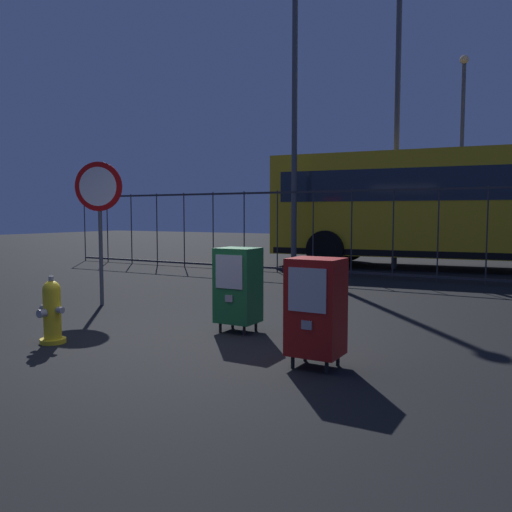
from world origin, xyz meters
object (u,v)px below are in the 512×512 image
object	(u,v)px
fire_hydrant	(52,312)
bus_near	(480,203)
newspaper_box_primary	(316,307)
newspaper_box_secondary	(238,285)
street_light_near_left	(462,140)
street_light_far_right	(295,108)
street_light_far_left	(398,93)
stop_sign	(99,203)

from	to	relation	value
fire_hydrant	bus_near	xyz separation A→B (m)	(3.11, 10.64, 1.36)
newspaper_box_primary	newspaper_box_secondary	world-z (taller)	same
bus_near	street_light_near_left	bearing A→B (deg)	96.93
bus_near	street_light_far_right	xyz separation A→B (m)	(-4.12, -2.32, 2.36)
street_light_far_right	street_light_near_left	bearing A→B (deg)	71.29
newspaper_box_secondary	street_light_far_left	xyz separation A→B (m)	(-0.31, 8.32, 3.93)
stop_sign	street_light_far_right	size ratio (longest dim) A/B	0.32
fire_hydrant	stop_sign	world-z (taller)	stop_sign
street_light_far_left	street_light_near_left	bearing A→B (deg)	84.98
newspaper_box_primary	street_light_far_left	bearing A→B (deg)	100.53
stop_sign	bus_near	bearing A→B (deg)	62.40
newspaper_box_primary	bus_near	bearing A→B (deg)	88.77
newspaper_box_secondary	street_light_far_right	world-z (taller)	street_light_far_right
stop_sign	street_light_near_left	bearing A→B (deg)	77.74
fire_hydrant	street_light_far_left	bearing A→B (deg)	83.14
fire_hydrant	bus_near	size ratio (longest dim) A/B	0.07
newspaper_box_secondary	bus_near	size ratio (longest dim) A/B	0.10
newspaper_box_primary	street_light_far_right	world-z (taller)	street_light_far_right
street_light_near_left	stop_sign	bearing A→B (deg)	-102.26
newspaper_box_secondary	street_light_near_left	size ratio (longest dim) A/B	0.14
fire_hydrant	bus_near	distance (m)	11.16
street_light_near_left	bus_near	bearing A→B (deg)	-77.08
fire_hydrant	newspaper_box_secondary	xyz separation A→B (m)	(1.49, 1.49, 0.22)
bus_near	street_light_near_left	world-z (taller)	street_light_near_left
street_light_near_left	street_light_far_right	bearing A→B (deg)	-108.71
newspaper_box_secondary	street_light_far_left	distance (m)	9.20
newspaper_box_primary	street_light_far_right	distance (m)	9.35
fire_hydrant	street_light_far_right	size ratio (longest dim) A/B	0.11
stop_sign	street_light_far_left	world-z (taller)	street_light_far_left
newspaper_box_primary	street_light_near_left	world-z (taller)	street_light_near_left
newspaper_box_primary	street_light_near_left	bearing A→B (deg)	94.06
fire_hydrant	bus_near	world-z (taller)	bus_near
bus_near	street_light_far_right	bearing A→B (deg)	-156.63
stop_sign	newspaper_box_primary	bearing A→B (deg)	-19.20
newspaper_box_secondary	street_light_far_right	distance (m)	8.07
bus_near	street_light_far_left	distance (m)	3.49
bus_near	street_light_near_left	size ratio (longest dim) A/B	1.52
bus_near	street_light_near_left	distance (m)	6.47
newspaper_box_secondary	street_light_far_right	xyz separation A→B (m)	(-2.50, 6.83, 3.50)
newspaper_box_primary	newspaper_box_secondary	size ratio (longest dim) A/B	1.00
stop_sign	street_light_far_right	bearing A→B (deg)	86.63
street_light_near_left	street_light_far_right	world-z (taller)	street_light_near_left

